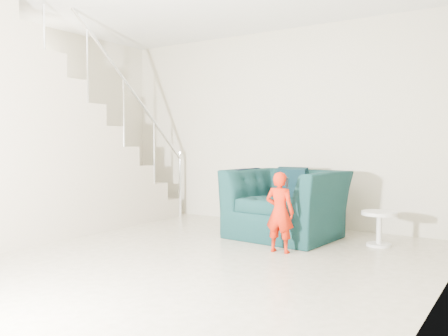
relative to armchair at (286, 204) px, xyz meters
The scene contains 10 objects.
floor 2.01m from the armchair, 107.50° to the right, with size 5.50×5.50×0.00m, color gray.
back_wall 1.41m from the armchair, 124.34° to the left, with size 5.00×5.00×0.00m, color #B1AC90.
right_wall 2.84m from the armchair, 44.62° to the right, with size 5.50×5.50×0.00m, color #B1AC90.
armchair is the anchor object (origin of this frame).
toddler 0.80m from the armchair, 69.07° to the right, with size 0.30×0.20×0.84m, color #A21105.
side_table 1.09m from the armchair, ahead, with size 0.38×0.38×0.38m.
staircase 2.96m from the armchair, 152.83° to the right, with size 1.02×3.03×3.62m.
cushion 0.34m from the armchair, 94.32° to the left, with size 0.39×0.11×0.37m, color black.
throw 0.54m from the armchair, behind, with size 0.05×0.54×0.60m, color black.
phone 0.90m from the armchair, 63.78° to the right, with size 0.02×0.05×0.10m, color black.
Camera 1 is at (3.04, -3.26, 1.13)m, focal length 38.00 mm.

